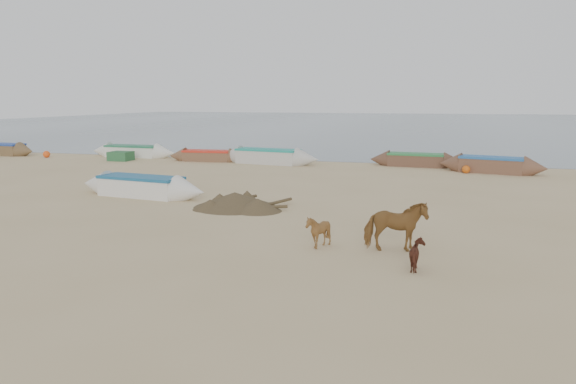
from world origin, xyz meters
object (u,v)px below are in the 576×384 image
object	(u,v)px
cow_adult	(395,226)
calf_front	(318,231)
calf_right	(419,255)
near_canoe	(141,186)

from	to	relation	value
cow_adult	calf_front	world-z (taller)	cow_adult
calf_right	near_canoe	bearing A→B (deg)	30.12
calf_front	near_canoe	size ratio (longest dim) A/B	0.15
cow_adult	calf_right	world-z (taller)	cow_adult
calf_right	near_canoe	distance (m)	14.00
cow_adult	calf_right	size ratio (longest dim) A/B	2.23
cow_adult	near_canoe	xyz separation A→B (m)	(-11.16, 5.86, -0.27)
cow_adult	near_canoe	world-z (taller)	cow_adult
cow_adult	near_canoe	distance (m)	12.61
calf_right	near_canoe	xyz separation A→B (m)	(-11.87, 7.43, 0.06)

